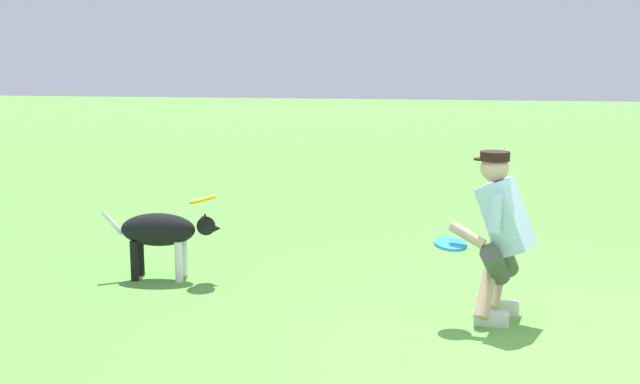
% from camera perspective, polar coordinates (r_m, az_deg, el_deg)
% --- Properties ---
extents(ground_plane, '(60.00, 60.00, 0.00)m').
position_cam_1_polar(ground_plane, '(5.55, 16.16, -11.38)').
color(ground_plane, '#5B9D41').
extents(person, '(0.68, 0.65, 1.29)m').
position_cam_1_polar(person, '(5.92, 13.23, -2.83)').
color(person, silver).
rests_on(person, ground_plane).
extents(dog, '(1.09, 0.36, 0.62)m').
position_cam_1_polar(dog, '(7.05, -11.56, -2.93)').
color(dog, black).
rests_on(dog, ground_plane).
extents(frisbee_flying, '(0.29, 0.29, 0.10)m').
position_cam_1_polar(frisbee_flying, '(6.88, -8.66, -0.55)').
color(frisbee_flying, yellow).
extents(frisbee_held, '(0.30, 0.29, 0.07)m').
position_cam_1_polar(frisbee_held, '(5.81, 9.66, -3.84)').
color(frisbee_held, '#278AE8').
rests_on(frisbee_held, person).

